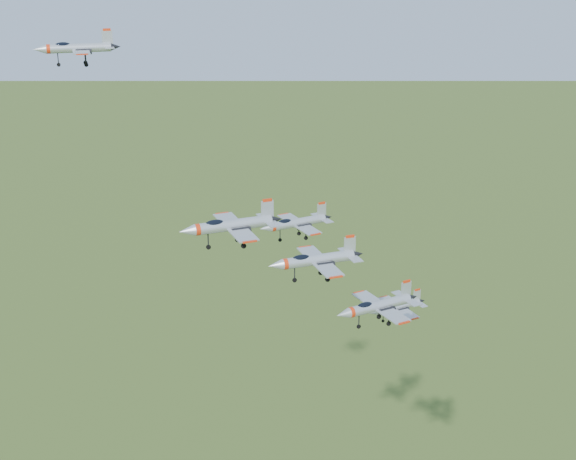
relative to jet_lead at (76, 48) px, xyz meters
name	(u,v)px	position (x,y,z in m)	size (l,w,h in m)	color
jet_lead	(76,48)	(0.00, 0.00, 0.00)	(11.26, 9.41, 3.01)	#A4AAB0
jet_left_high	(230,225)	(14.46, -17.24, -21.37)	(14.08, 11.63, 3.76)	#A4AAB0
jet_right_high	(315,260)	(21.57, -27.64, -23.59)	(12.59, 10.44, 3.36)	#A4AAB0
jet_left_low	(296,223)	(28.68, -7.16, -26.41)	(12.22, 10.08, 3.27)	#A4AAB0
jet_right_low	(377,306)	(30.95, -27.22, -31.90)	(12.78, 10.56, 3.42)	#A4AAB0
jet_trail	(396,307)	(44.23, -11.66, -41.42)	(10.81, 8.89, 2.90)	#A4AAB0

